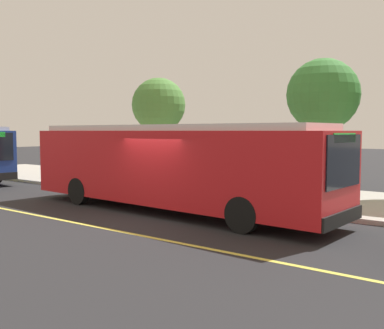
# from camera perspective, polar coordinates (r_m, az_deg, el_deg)

# --- Properties ---
(ground_plane) EXTENTS (120.00, 120.00, 0.00)m
(ground_plane) POSITION_cam_1_polar(r_m,az_deg,el_deg) (14.37, -4.39, -6.70)
(ground_plane) COLOR #232326
(sidewalk_curb) EXTENTS (44.00, 6.40, 0.15)m
(sidewalk_curb) POSITION_cam_1_polar(r_m,az_deg,el_deg) (19.20, 7.57, -3.70)
(sidewalk_curb) COLOR #A8A399
(sidewalk_curb) RESTS_ON ground_plane
(lane_stripe_center) EXTENTS (36.00, 0.14, 0.01)m
(lane_stripe_center) POSITION_cam_1_polar(r_m,az_deg,el_deg) (12.83, -10.97, -8.08)
(lane_stripe_center) COLOR #E0D64C
(lane_stripe_center) RESTS_ON ground_plane
(transit_bus_main) EXTENTS (12.14, 3.18, 2.95)m
(transit_bus_main) POSITION_cam_1_polar(r_m,az_deg,el_deg) (15.10, -2.75, 0.05)
(transit_bus_main) COLOR red
(transit_bus_main) RESTS_ON ground_plane
(bus_shelter) EXTENTS (2.90, 1.60, 2.48)m
(bus_shelter) POSITION_cam_1_polar(r_m,az_deg,el_deg) (20.15, 2.21, 1.98)
(bus_shelter) COLOR #333338
(bus_shelter) RESTS_ON sidewalk_curb
(waiting_bench) EXTENTS (1.60, 0.48, 0.95)m
(waiting_bench) POSITION_cam_1_polar(r_m,az_deg,el_deg) (20.11, 2.48, -1.70)
(waiting_bench) COLOR brown
(waiting_bench) RESTS_ON sidewalk_curb
(route_sign_post) EXTENTS (0.44, 0.08, 2.80)m
(route_sign_post) POSITION_cam_1_polar(r_m,az_deg,el_deg) (17.03, 4.04, 1.67)
(route_sign_post) COLOR #333338
(route_sign_post) RESTS_ON sidewalk_curb
(street_tree_near_shelter) EXTENTS (2.97, 2.97, 5.52)m
(street_tree_near_shelter) POSITION_cam_1_polar(r_m,az_deg,el_deg) (24.86, -4.29, 7.55)
(street_tree_near_shelter) COLOR brown
(street_tree_near_shelter) RESTS_ON sidewalk_curb
(street_tree_upstreet) EXTENTS (3.02, 3.02, 5.61)m
(street_tree_upstreet) POSITION_cam_1_polar(r_m,az_deg,el_deg) (19.58, 16.43, 8.46)
(street_tree_upstreet) COLOR brown
(street_tree_upstreet) RESTS_ON sidewalk_curb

